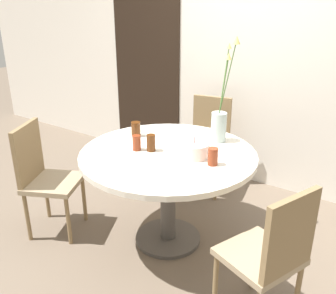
# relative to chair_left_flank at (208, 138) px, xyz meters

# --- Properties ---
(ground_plane) EXTENTS (16.00, 16.00, 0.00)m
(ground_plane) POSITION_rel_chair_left_flank_xyz_m (0.20, -0.99, -0.52)
(ground_plane) COLOR #6B5B4C
(wall_back) EXTENTS (8.00, 0.05, 2.60)m
(wall_back) POSITION_rel_chair_left_flank_xyz_m (0.20, 0.40, 0.78)
(wall_back) COLOR silver
(wall_back) RESTS_ON ground_plane
(doorway_panel) EXTENTS (0.90, 0.01, 2.05)m
(doorway_panel) POSITION_rel_chair_left_flank_xyz_m (-1.03, 0.37, 0.51)
(doorway_panel) COLOR black
(doorway_panel) RESTS_ON ground_plane
(dining_table) EXTENTS (1.30, 1.30, 0.77)m
(dining_table) POSITION_rel_chair_left_flank_xyz_m (0.20, -0.99, 0.11)
(dining_table) COLOR silver
(dining_table) RESTS_ON ground_plane
(chair_left_flank) EXTENTS (0.47, 0.47, 0.92)m
(chair_left_flank) POSITION_rel_chair_left_flank_xyz_m (0.00, 0.00, 0.00)
(chair_left_flank) COLOR #9E896B
(chair_left_flank) RESTS_ON ground_plane
(chair_far_back) EXTENTS (0.53, 0.53, 0.92)m
(chair_far_back) POSITION_rel_chair_left_flank_xyz_m (-0.71, -1.42, 0.00)
(chair_far_back) COLOR #9E896B
(chair_far_back) RESTS_ON ground_plane
(chair_right_flank) EXTENTS (0.52, 0.52, 0.92)m
(chair_right_flank) POSITION_rel_chair_left_flank_xyz_m (1.14, -1.35, 0.00)
(chair_right_flank) COLOR #9E896B
(chair_right_flank) RESTS_ON ground_plane
(birthday_cake) EXTENTS (0.21, 0.21, 0.15)m
(birthday_cake) POSITION_rel_chair_left_flank_xyz_m (0.40, -0.95, 0.30)
(birthday_cake) COLOR white
(birthday_cake) RESTS_ON dining_table
(flower_vase) EXTENTS (0.17, 0.22, 0.80)m
(flower_vase) POSITION_rel_chair_left_flank_xyz_m (0.40, -0.57, 0.42)
(flower_vase) COLOR #B2C6C1
(flower_vase) RESTS_ON dining_table
(side_plate) EXTENTS (0.21, 0.21, 0.01)m
(side_plate) POSITION_rel_chair_left_flank_xyz_m (0.13, -0.67, 0.25)
(side_plate) COLOR white
(side_plate) RESTS_ON dining_table
(drink_glass_0) EXTENTS (0.07, 0.07, 0.12)m
(drink_glass_0) POSITION_rel_chair_left_flank_xyz_m (-0.21, -0.86, 0.31)
(drink_glass_0) COLOR #51280F
(drink_glass_0) RESTS_ON dining_table
(drink_glass_1) EXTENTS (0.06, 0.06, 0.11)m
(drink_glass_1) POSITION_rel_chair_left_flank_xyz_m (-0.02, -1.08, 0.30)
(drink_glass_1) COLOR maroon
(drink_glass_1) RESTS_ON dining_table
(drink_glass_2) EXTENTS (0.07, 0.07, 0.12)m
(drink_glass_2) POSITION_rel_chair_left_flank_xyz_m (0.57, -1.00, 0.31)
(drink_glass_2) COLOR maroon
(drink_glass_2) RESTS_ON dining_table
(drink_glass_3) EXTENTS (0.06, 0.06, 0.13)m
(drink_glass_3) POSITION_rel_chair_left_flank_xyz_m (0.08, -1.04, 0.31)
(drink_glass_3) COLOR #51280F
(drink_glass_3) RESTS_ON dining_table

